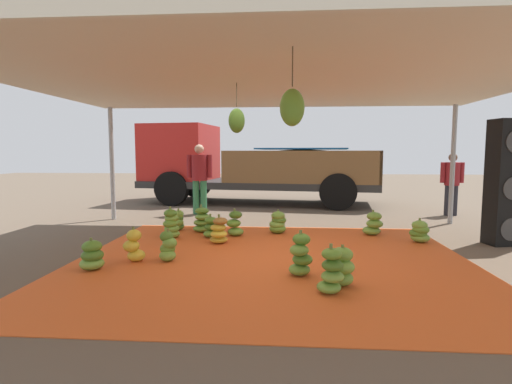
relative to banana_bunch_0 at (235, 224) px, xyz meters
The scene contains 22 objects.
ground_plane 1.55m from the banana_bunch_0, 60.94° to the left, with size 40.00×40.00×0.00m, color brown.
tarp_orange 1.83m from the banana_bunch_0, 65.78° to the right, with size 5.67×5.10×0.01m, color #E05B23.
tent_canopy 3.01m from the banana_bunch_0, 66.99° to the right, with size 8.00×7.00×2.63m.
banana_bunch_0 is the anchor object (origin of this frame).
banana_bunch_1 2.23m from the banana_bunch_0, 122.71° to the right, with size 0.37×0.36×0.50m.
banana_bunch_2 1.25m from the banana_bunch_0, 160.79° to the left, with size 0.30×0.31×0.44m.
banana_bunch_3 0.69m from the banana_bunch_0, 106.05° to the right, with size 0.37×0.40×0.50m.
banana_bunch_4 2.81m from the banana_bunch_0, 125.29° to the right, with size 0.43×0.43×0.43m.
banana_bunch_5 1.94m from the banana_bunch_0, 112.42° to the right, with size 0.32×0.33×0.47m.
banana_bunch_6 0.45m from the banana_bunch_0, 158.14° to the right, with size 0.40×0.42×0.43m.
banana_bunch_7 0.75m from the banana_bunch_0, 156.47° to the left, with size 0.46×0.46×0.54m.
banana_bunch_8 3.27m from the banana_bunch_0, ahead, with size 0.41×0.41×0.42m.
banana_bunch_9 3.12m from the banana_bunch_0, 59.37° to the right, with size 0.44×0.44×0.48m.
banana_bunch_10 2.60m from the banana_bunch_0, ahead, with size 0.46×0.46×0.48m.
banana_bunch_11 1.16m from the banana_bunch_0, 165.01° to the right, with size 0.40×0.40×0.57m.
banana_bunch_12 0.84m from the banana_bunch_0, 19.18° to the left, with size 0.43×0.43×0.46m.
banana_bunch_13 2.61m from the banana_bunch_0, 64.33° to the right, with size 0.41×0.40×0.58m.
banana_bunch_14 3.29m from the banana_bunch_0, 64.01° to the right, with size 0.40×0.38×0.56m.
cargo_truck_main 5.02m from the banana_bunch_0, 92.80° to the left, with size 7.25×3.22×2.40m.
worker_0 2.93m from the banana_bunch_0, 115.40° to the left, with size 0.64×0.39×1.75m.
worker_1 5.77m from the banana_bunch_0, 29.13° to the left, with size 0.56×0.34×1.53m.
speaker_stack 4.73m from the banana_bunch_0, ahead, with size 0.65×0.49×2.11m.
Camera 1 is at (0.18, -5.64, 1.57)m, focal length 28.03 mm.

